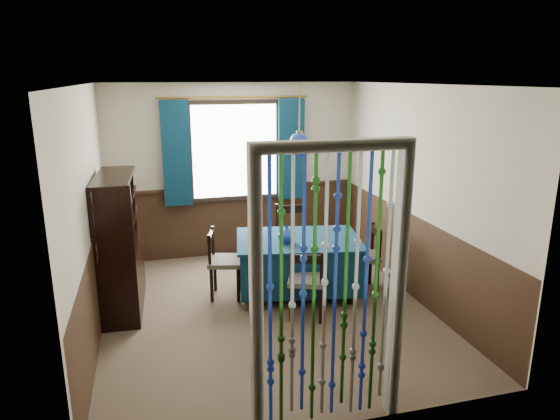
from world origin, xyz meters
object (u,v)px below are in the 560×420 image
object	(u,v)px
chair_near	(307,281)
bowl_shelf	(121,223)
dining_table	(298,261)
chair_right	(364,256)
chair_far	(293,237)
sideboard	(121,262)
vase_sideboard	(125,231)
pendant_lamp	(299,145)
chair_left	(223,261)
vase_table	(286,235)

from	to	relation	value
chair_near	bowl_shelf	xyz separation A→B (m)	(-1.90, 0.50, 0.66)
chair_near	bowl_shelf	bearing A→B (deg)	-173.64
dining_table	chair_right	xyz separation A→B (m)	(0.82, -0.12, 0.03)
bowl_shelf	chair_near	bearing A→B (deg)	-14.84
chair_far	sideboard	size ratio (longest dim) A/B	0.59
dining_table	chair_near	xyz separation A→B (m)	(-0.10, -0.64, 0.02)
vase_sideboard	dining_table	bearing A→B (deg)	-9.56
pendant_lamp	vase_sideboard	distance (m)	2.24
chair_left	vase_table	bearing A→B (deg)	85.90
sideboard	bowl_shelf	xyz separation A→B (m)	(0.06, -0.28, 0.54)
chair_left	chair_right	distance (m)	1.73
chair_right	pendant_lamp	world-z (taller)	pendant_lamp
vase_sideboard	pendant_lamp	bearing A→B (deg)	-9.56
chair_near	chair_far	xyz separation A→B (m)	(0.24, 1.34, 0.06)
dining_table	vase_table	distance (m)	0.44
chair_far	vase_sideboard	xyz separation A→B (m)	(-2.14, -0.36, 0.37)
dining_table	chair_left	size ratio (longest dim) A/B	1.95
dining_table	vase_sideboard	xyz separation A→B (m)	(-1.99, 0.34, 0.45)
pendant_lamp	vase_sideboard	size ratio (longest dim) A/B	4.90
chair_right	vase_sideboard	bearing A→B (deg)	90.83
chair_right	bowl_shelf	distance (m)	2.88
chair_right	bowl_shelf	xyz separation A→B (m)	(-2.81, -0.02, 0.64)
chair_right	chair_far	bearing A→B (deg)	49.66
dining_table	vase_sideboard	distance (m)	2.07
dining_table	chair_far	distance (m)	0.71
dining_table	vase_table	size ratio (longest dim) A/B	8.46
chair_far	sideboard	bearing A→B (deg)	14.55
chair_near	vase_table	xyz separation A→B (m)	(-0.08, 0.54, 0.37)
chair_left	sideboard	bearing A→B (deg)	-75.33
chair_near	chair_far	size ratio (longest dim) A/B	0.88
pendant_lamp	bowl_shelf	bearing A→B (deg)	-175.96
chair_far	chair_right	bearing A→B (deg)	130.02
bowl_shelf	vase_table	bearing A→B (deg)	1.27
chair_far	chair_left	distance (m)	1.17
vase_table	chair_left	bearing A→B (deg)	161.24
chair_left	chair_far	bearing A→B (deg)	132.81
sideboard	vase_sideboard	distance (m)	0.37
chair_right	chair_left	bearing A→B (deg)	91.31
chair_far	bowl_shelf	size ratio (longest dim) A/B	4.16
pendant_lamp	sideboard	bearing A→B (deg)	176.06
chair_right	vase_table	bearing A→B (deg)	98.86
vase_table	bowl_shelf	world-z (taller)	bowl_shelf
chair_right	vase_sideboard	xyz separation A→B (m)	(-2.81, 0.46, 0.41)
dining_table	vase_sideboard	size ratio (longest dim) A/B	9.70
chair_left	vase_sideboard	xyz separation A→B (m)	(-1.10, 0.19, 0.41)
pendant_lamp	dining_table	bearing A→B (deg)	0.00
chair_left	vase_sideboard	size ratio (longest dim) A/B	4.98
pendant_lamp	chair_far	bearing A→B (deg)	78.42
chair_far	vase_sideboard	size ratio (longest dim) A/B	5.51
sideboard	dining_table	bearing A→B (deg)	-1.22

